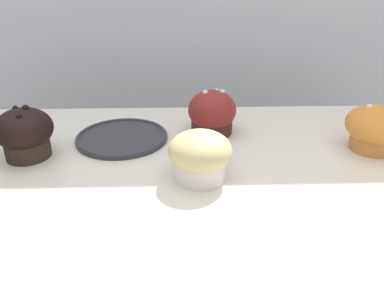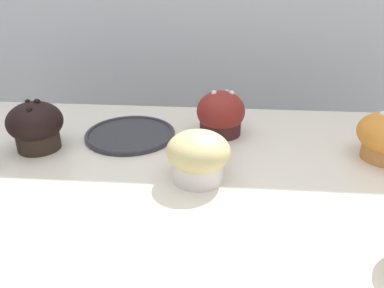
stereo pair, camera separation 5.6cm
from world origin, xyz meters
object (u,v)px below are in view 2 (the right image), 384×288
(muffin_back_center, at_px, (221,115))
(serving_plate, at_px, (130,134))
(muffin_front_left, at_px, (36,126))
(muffin_front_center, at_px, (198,156))

(muffin_back_center, xyz_separation_m, serving_plate, (-0.17, -0.03, -0.03))
(muffin_front_left, distance_m, muffin_back_center, 0.32)
(muffin_front_center, distance_m, serving_plate, 0.20)
(muffin_front_center, bearing_deg, muffin_back_center, 79.76)
(muffin_front_center, xyz_separation_m, serving_plate, (-0.13, 0.14, -0.03))
(muffin_front_center, height_order, muffin_back_center, muffin_back_center)
(muffin_front_center, relative_size, muffin_back_center, 1.05)
(muffin_back_center, height_order, serving_plate, muffin_back_center)
(muffin_front_center, relative_size, muffin_front_left, 1.01)
(muffin_front_left, xyz_separation_m, serving_plate, (0.15, 0.06, -0.04))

